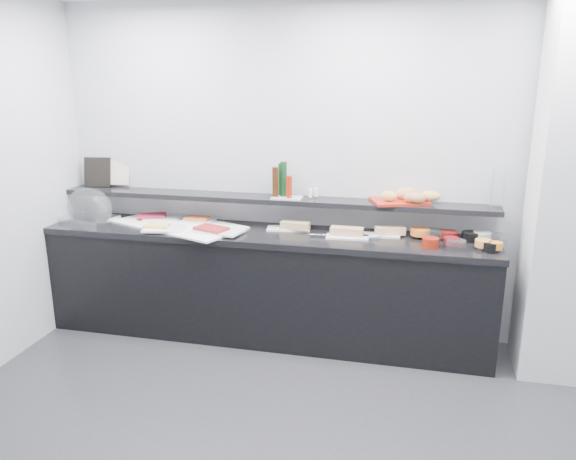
% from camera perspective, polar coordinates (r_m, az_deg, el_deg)
% --- Properties ---
extents(back_wall, '(5.00, 0.02, 2.70)m').
position_cam_1_polar(back_wall, '(4.55, 7.14, 5.72)').
color(back_wall, '#B3B5BB').
rests_on(back_wall, ground).
extents(column, '(0.50, 0.50, 2.70)m').
position_cam_1_polar(column, '(4.31, 26.87, 3.59)').
color(column, silver).
rests_on(column, ground).
extents(buffet_cabinet, '(3.60, 0.60, 0.85)m').
position_cam_1_polar(buffet_cabinet, '(4.64, -2.32, -5.85)').
color(buffet_cabinet, black).
rests_on(buffet_cabinet, ground).
extents(counter_top, '(3.62, 0.62, 0.05)m').
position_cam_1_polar(counter_top, '(4.50, -2.38, -0.50)').
color(counter_top, black).
rests_on(counter_top, buffet_cabinet).
extents(wall_shelf, '(3.60, 0.25, 0.04)m').
position_cam_1_polar(wall_shelf, '(4.60, -1.83, 3.14)').
color(wall_shelf, black).
rests_on(wall_shelf, back_wall).
extents(cloche_base, '(0.50, 0.39, 0.04)m').
position_cam_1_polar(cloche_base, '(5.12, -19.57, 1.12)').
color(cloche_base, silver).
rests_on(cloche_base, counter_top).
extents(cloche_dome, '(0.56, 0.48, 0.34)m').
position_cam_1_polar(cloche_dome, '(5.06, -19.52, 2.17)').
color(cloche_dome, white).
rests_on(cloche_dome, cloche_base).
extents(linen_runner, '(1.21, 0.89, 0.01)m').
position_cam_1_polar(linen_runner, '(4.76, -11.02, 0.54)').
color(linen_runner, white).
rests_on(linen_runner, counter_top).
extents(platter_meat_a, '(0.37, 0.29, 0.01)m').
position_cam_1_polar(platter_meat_a, '(4.95, -12.47, 1.20)').
color(platter_meat_a, white).
rests_on(platter_meat_a, linen_runner).
extents(food_meat_a, '(0.27, 0.22, 0.02)m').
position_cam_1_polar(food_meat_a, '(4.98, -13.69, 1.43)').
color(food_meat_a, maroon).
rests_on(food_meat_a, platter_meat_a).
extents(platter_salmon, '(0.30, 0.21, 0.01)m').
position_cam_1_polar(platter_salmon, '(4.82, -9.21, 1.00)').
color(platter_salmon, silver).
rests_on(platter_salmon, linen_runner).
extents(food_salmon, '(0.20, 0.13, 0.02)m').
position_cam_1_polar(food_salmon, '(4.81, -9.21, 1.19)').
color(food_salmon, '#D55C2B').
rests_on(food_salmon, platter_salmon).
extents(platter_cheese, '(0.36, 0.27, 0.01)m').
position_cam_1_polar(platter_cheese, '(4.60, -12.46, 0.12)').
color(platter_cheese, white).
rests_on(platter_cheese, linen_runner).
extents(food_cheese, '(0.20, 0.13, 0.02)m').
position_cam_1_polar(food_cheese, '(4.64, -13.15, 0.44)').
color(food_cheese, '#F7CD60').
rests_on(food_cheese, platter_cheese).
extents(platter_meat_b, '(0.38, 0.29, 0.01)m').
position_cam_1_polar(platter_meat_b, '(4.46, -6.84, -0.11)').
color(platter_meat_b, white).
rests_on(platter_meat_b, linen_runner).
extents(food_meat_b, '(0.29, 0.23, 0.02)m').
position_cam_1_polar(food_meat_b, '(4.47, -7.81, 0.15)').
color(food_meat_b, maroon).
rests_on(food_meat_b, platter_meat_b).
extents(sandwich_plate_left, '(0.37, 0.20, 0.01)m').
position_cam_1_polar(sandwich_plate_left, '(4.55, 0.07, 0.14)').
color(sandwich_plate_left, white).
rests_on(sandwich_plate_left, counter_top).
extents(sandwich_food_left, '(0.23, 0.09, 0.06)m').
position_cam_1_polar(sandwich_food_left, '(4.51, 0.75, 0.47)').
color(sandwich_food_left, tan).
rests_on(sandwich_food_left, sandwich_plate_left).
extents(tongs_left, '(0.16, 0.03, 0.01)m').
position_cam_1_polar(tongs_left, '(4.52, -0.47, 0.15)').
color(tongs_left, silver).
rests_on(tongs_left, sandwich_plate_left).
extents(sandwich_plate_mid, '(0.34, 0.17, 0.01)m').
position_cam_1_polar(sandwich_plate_mid, '(4.34, 6.04, -0.72)').
color(sandwich_plate_mid, white).
rests_on(sandwich_plate_mid, counter_top).
extents(sandwich_food_mid, '(0.25, 0.10, 0.06)m').
position_cam_1_polar(sandwich_food_mid, '(4.36, 5.99, -0.13)').
color(sandwich_food_mid, tan).
rests_on(sandwich_food_mid, sandwich_plate_mid).
extents(tongs_mid, '(0.16, 0.03, 0.01)m').
position_cam_1_polar(tongs_mid, '(4.35, 3.18, -0.49)').
color(tongs_mid, '#ACAFB3').
rests_on(tongs_mid, sandwich_plate_mid).
extents(sandwich_plate_right, '(0.32, 0.16, 0.01)m').
position_cam_1_polar(sandwich_plate_right, '(4.43, 9.26, -0.52)').
color(sandwich_plate_right, silver).
rests_on(sandwich_plate_right, counter_top).
extents(sandwich_food_right, '(0.24, 0.15, 0.06)m').
position_cam_1_polar(sandwich_food_right, '(4.43, 10.33, -0.05)').
color(sandwich_food_right, '#E5AC78').
rests_on(sandwich_food_right, sandwich_plate_right).
extents(tongs_right, '(0.14, 0.08, 0.01)m').
position_cam_1_polar(tongs_right, '(4.35, 8.85, -0.66)').
color(tongs_right, '#ACAFB3').
rests_on(tongs_right, sandwich_plate_right).
extents(bowl_glass_fruit, '(0.21, 0.21, 0.07)m').
position_cam_1_polar(bowl_glass_fruit, '(4.44, 14.68, -0.43)').
color(bowl_glass_fruit, silver).
rests_on(bowl_glass_fruit, counter_top).
extents(fill_glass_fruit, '(0.19, 0.19, 0.05)m').
position_cam_1_polar(fill_glass_fruit, '(4.44, 13.28, -0.18)').
color(fill_glass_fruit, orange).
rests_on(fill_glass_fruit, bowl_glass_fruit).
extents(bowl_black_jam, '(0.13, 0.13, 0.07)m').
position_cam_1_polar(bowl_black_jam, '(4.46, 18.02, -0.63)').
color(bowl_black_jam, black).
rests_on(bowl_black_jam, counter_top).
extents(fill_black_jam, '(0.15, 0.15, 0.05)m').
position_cam_1_polar(fill_black_jam, '(4.42, 16.00, -0.44)').
color(fill_black_jam, '#590F0C').
rests_on(fill_black_jam, bowl_black_jam).
extents(bowl_glass_cream, '(0.20, 0.20, 0.07)m').
position_cam_1_polar(bowl_glass_cream, '(4.45, 20.09, -0.83)').
color(bowl_glass_cream, white).
rests_on(bowl_glass_cream, counter_top).
extents(fill_glass_cream, '(0.15, 0.15, 0.05)m').
position_cam_1_polar(fill_glass_cream, '(4.48, 19.12, -0.49)').
color(fill_glass_cream, white).
rests_on(fill_glass_cream, bowl_glass_cream).
extents(bowl_red_jam, '(0.15, 0.15, 0.07)m').
position_cam_1_polar(bowl_red_jam, '(4.22, 14.27, -1.24)').
color(bowl_red_jam, maroon).
rests_on(bowl_red_jam, counter_top).
extents(fill_red_jam, '(0.14, 0.14, 0.05)m').
position_cam_1_polar(fill_red_jam, '(4.26, 16.28, -1.07)').
color(fill_red_jam, '#590C12').
rests_on(fill_red_jam, bowl_red_jam).
extents(bowl_glass_salmon, '(0.18, 0.18, 0.07)m').
position_cam_1_polar(bowl_glass_salmon, '(4.21, 16.69, -1.46)').
color(bowl_glass_salmon, white).
rests_on(bowl_glass_salmon, counter_top).
extents(fill_glass_salmon, '(0.13, 0.13, 0.05)m').
position_cam_1_polar(fill_glass_salmon, '(4.27, 19.24, -1.28)').
color(fill_glass_salmon, orange).
rests_on(fill_glass_salmon, bowl_glass_salmon).
extents(bowl_black_fruit, '(0.13, 0.13, 0.07)m').
position_cam_1_polar(bowl_black_fruit, '(4.23, 19.88, -1.65)').
color(bowl_black_fruit, black).
rests_on(bowl_black_fruit, counter_top).
extents(fill_black_fruit, '(0.11, 0.11, 0.05)m').
position_cam_1_polar(fill_black_fruit, '(4.24, 20.36, -1.49)').
color(fill_black_fruit, orange).
rests_on(fill_black_fruit, bowl_black_fruit).
extents(framed_print, '(0.24, 0.11, 0.26)m').
position_cam_1_polar(framed_print, '(5.28, -18.79, 5.59)').
color(framed_print, black).
rests_on(framed_print, wall_shelf).
extents(print_art, '(0.19, 0.07, 0.22)m').
position_cam_1_polar(print_art, '(5.21, -16.81, 5.64)').
color(print_art, beige).
rests_on(print_art, framed_print).
extents(condiment_tray, '(0.25, 0.16, 0.01)m').
position_cam_1_polar(condiment_tray, '(4.53, -0.10, 3.30)').
color(condiment_tray, silver).
rests_on(condiment_tray, wall_shelf).
extents(bottle_green_a, '(0.07, 0.07, 0.26)m').
position_cam_1_polar(bottle_green_a, '(4.59, -0.61, 5.18)').
color(bottle_green_a, black).
rests_on(bottle_green_a, condiment_tray).
extents(bottle_brown, '(0.06, 0.06, 0.24)m').
position_cam_1_polar(bottle_brown, '(4.53, -1.30, 4.91)').
color(bottle_brown, '#341909').
rests_on(bottle_brown, condiment_tray).
extents(bottle_green_b, '(0.06, 0.06, 0.28)m').
position_cam_1_polar(bottle_green_b, '(4.55, -0.45, 5.21)').
color(bottle_green_b, '#0E3416').
rests_on(bottle_green_b, condiment_tray).
extents(bottle_hot, '(0.06, 0.06, 0.18)m').
position_cam_1_polar(bottle_hot, '(4.48, 0.11, 4.40)').
color(bottle_hot, '#9F1F0B').
rests_on(bottle_hot, condiment_tray).
extents(shaker_salt, '(0.04, 0.04, 0.07)m').
position_cam_1_polar(shaker_salt, '(4.55, 2.86, 3.86)').
color(shaker_salt, white).
rests_on(shaker_salt, condiment_tray).
extents(shaker_pepper, '(0.03, 0.03, 0.07)m').
position_cam_1_polar(shaker_pepper, '(4.52, 2.28, 3.79)').
color(shaker_pepper, white).
rests_on(shaker_pepper, condiment_tray).
extents(bread_tray, '(0.49, 0.42, 0.02)m').
position_cam_1_polar(bread_tray, '(4.47, 11.23, 2.89)').
color(bread_tray, '#AA2212').
rests_on(bread_tray, wall_shelf).
extents(bread_roll_nw, '(0.12, 0.08, 0.08)m').
position_cam_1_polar(bread_roll_nw, '(4.50, 11.52, 3.59)').
color(bread_roll_nw, '#CD824E').
rests_on(bread_roll_nw, bread_tray).
extents(bread_roll_n, '(0.15, 0.10, 0.08)m').
position_cam_1_polar(bread_roll_n, '(4.55, 12.08, 3.70)').
color(bread_roll_n, tan).
rests_on(bread_roll_n, bread_tray).
extents(bread_roll_sw, '(0.13, 0.10, 0.08)m').
position_cam_1_polar(bread_roll_sw, '(4.40, 10.26, 3.41)').
color(bread_roll_sw, tan).
rests_on(bread_roll_sw, bread_tray).
extents(bread_roll_s, '(0.14, 0.12, 0.08)m').
position_cam_1_polar(bread_roll_s, '(4.38, 13.14, 3.19)').
color(bread_roll_s, '#B88046').
rests_on(bread_roll_s, bread_tray).
extents(bread_roll_se, '(0.15, 0.12, 0.08)m').
position_cam_1_polar(bread_roll_se, '(4.39, 12.52, 3.25)').
color(bread_roll_se, '#B27144').
rests_on(bread_roll_se, bread_tray).
extents(bread_roll_mide, '(0.17, 0.13, 0.08)m').
position_cam_1_polar(bread_roll_mide, '(4.48, 14.28, 3.37)').
color(bread_roll_mide, tan).
rests_on(bread_roll_mide, bread_tray).
extents(carafe, '(0.11, 0.11, 0.30)m').
position_cam_1_polar(carafe, '(4.48, 20.58, 4.03)').
color(carafe, silver).
rests_on(carafe, wall_shelf).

